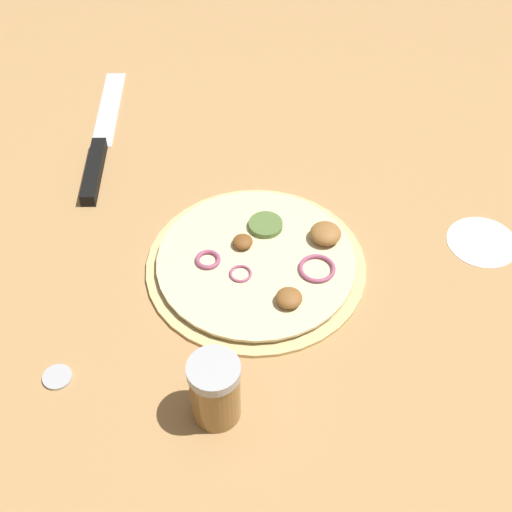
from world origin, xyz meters
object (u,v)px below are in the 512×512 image
Objects in this scene: knife at (98,154)px; loose_cap at (57,376)px; pizza at (259,262)px; spice_jar at (215,390)px.

loose_cap is at bearing -179.20° from knife.
pizza reaches higher than loose_cap.
spice_jar is at bearing -156.52° from knife.
spice_jar is 2.62× the size of loose_cap.
loose_cap is (-0.35, 0.13, -0.00)m from knife.
pizza is 3.23× the size of spice_jar.
spice_jar is at bearing -125.09° from loose_cap.
pizza is at bearing -132.87° from knife.
loose_cap is (0.10, 0.15, -0.04)m from spice_jar.
spice_jar reaches higher than knife.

